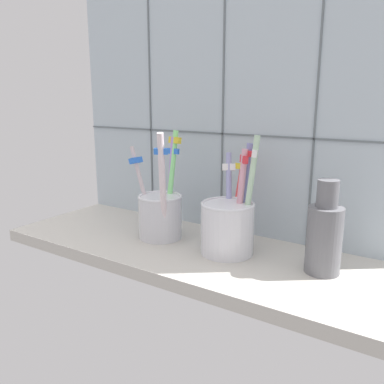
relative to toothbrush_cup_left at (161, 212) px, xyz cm
name	(u,v)px	position (x,y,z in cm)	size (l,w,h in cm)	color
counter_slab	(188,252)	(6.44, -1.21, -5.58)	(64.00, 22.00, 2.00)	#BCB7AD
tile_wall_back	(226,116)	(6.44, 10.79, 15.92)	(64.00, 2.20, 45.00)	#B2C1CC
toothbrush_cup_left	(161,212)	(0.00, 0.00, 0.00)	(10.89, 9.78, 18.54)	silver
toothbrush_cup_right	(229,223)	(13.03, 0.23, 0.15)	(8.37, 10.64, 18.33)	silver
ceramic_vase	(324,234)	(27.34, 0.83, 0.93)	(4.78, 4.78, 13.10)	slate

